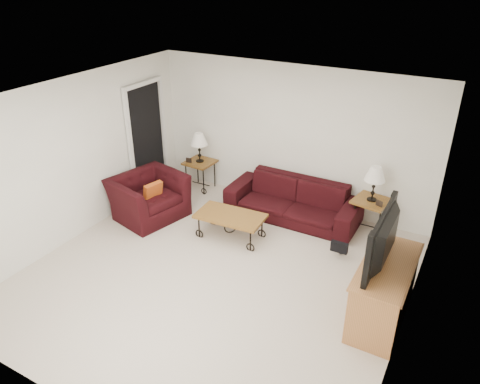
# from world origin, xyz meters

# --- Properties ---
(ground) EXTENTS (5.00, 5.00, 0.00)m
(ground) POSITION_xyz_m (0.00, 0.00, 0.00)
(ground) COLOR beige
(ground) RESTS_ON ground
(wall_back) EXTENTS (5.00, 0.02, 2.50)m
(wall_back) POSITION_xyz_m (0.00, 2.50, 1.25)
(wall_back) COLOR white
(wall_back) RESTS_ON ground
(wall_front) EXTENTS (5.00, 0.02, 2.50)m
(wall_front) POSITION_xyz_m (0.00, -2.50, 1.25)
(wall_front) COLOR white
(wall_front) RESTS_ON ground
(wall_left) EXTENTS (0.02, 5.00, 2.50)m
(wall_left) POSITION_xyz_m (-2.50, 0.00, 1.25)
(wall_left) COLOR white
(wall_left) RESTS_ON ground
(wall_right) EXTENTS (0.02, 5.00, 2.50)m
(wall_right) POSITION_xyz_m (2.50, 0.00, 1.25)
(wall_right) COLOR white
(wall_right) RESTS_ON ground
(ceiling) EXTENTS (5.00, 5.00, 0.00)m
(ceiling) POSITION_xyz_m (0.00, 0.00, 2.50)
(ceiling) COLOR white
(ceiling) RESTS_ON wall_back
(doorway) EXTENTS (0.08, 0.94, 2.04)m
(doorway) POSITION_xyz_m (-2.47, 1.65, 1.02)
(doorway) COLOR black
(doorway) RESTS_ON ground
(sofa) EXTENTS (2.25, 0.88, 0.66)m
(sofa) POSITION_xyz_m (0.29, 2.02, 0.33)
(sofa) COLOR black
(sofa) RESTS_ON ground
(side_table_left) EXTENTS (0.54, 0.54, 0.56)m
(side_table_left) POSITION_xyz_m (-1.70, 2.20, 0.28)
(side_table_left) COLOR #966326
(side_table_left) RESTS_ON ground
(side_table_right) EXTENTS (0.61, 0.61, 0.57)m
(side_table_right) POSITION_xyz_m (1.56, 2.20, 0.29)
(side_table_right) COLOR #966326
(side_table_right) RESTS_ON ground
(lamp_left) EXTENTS (0.33, 0.33, 0.56)m
(lamp_left) POSITION_xyz_m (-1.70, 2.20, 0.84)
(lamp_left) COLOR black
(lamp_left) RESTS_ON side_table_left
(lamp_right) EXTENTS (0.38, 0.38, 0.57)m
(lamp_right) POSITION_xyz_m (1.56, 2.20, 0.86)
(lamp_right) COLOR black
(lamp_right) RESTS_ON side_table_right
(photo_frame_left) EXTENTS (0.11, 0.03, 0.09)m
(photo_frame_left) POSITION_xyz_m (-1.85, 2.05, 0.61)
(photo_frame_left) COLOR black
(photo_frame_left) RESTS_ON side_table_left
(photo_frame_right) EXTENTS (0.11, 0.06, 0.10)m
(photo_frame_right) POSITION_xyz_m (1.71, 2.05, 0.62)
(photo_frame_right) COLOR black
(photo_frame_right) RESTS_ON side_table_right
(coffee_table) EXTENTS (1.10, 0.64, 0.40)m
(coffee_table) POSITION_xyz_m (-0.32, 0.96, 0.20)
(coffee_table) COLOR #966326
(coffee_table) RESTS_ON ground
(armchair) EXTENTS (1.23, 1.34, 0.74)m
(armchair) POSITION_xyz_m (-1.88, 0.87, 0.37)
(armchair) COLOR black
(armchair) RESTS_ON ground
(throw_pillow) EXTENTS (0.16, 0.34, 0.33)m
(throw_pillow) POSITION_xyz_m (-1.73, 0.82, 0.52)
(throw_pillow) COLOR #B55F17
(throw_pillow) RESTS_ON armchair
(tv_stand) EXTENTS (0.55, 1.31, 0.79)m
(tv_stand) POSITION_xyz_m (2.23, 0.26, 0.39)
(tv_stand) COLOR #BC7445
(tv_stand) RESTS_ON ground
(television) EXTENTS (0.15, 1.18, 0.68)m
(television) POSITION_xyz_m (2.21, 0.26, 1.13)
(television) COLOR black
(television) RESTS_ON tv_stand
(backpack) EXTENTS (0.45, 0.39, 0.50)m
(backpack) POSITION_xyz_m (1.39, 1.34, 0.25)
(backpack) COLOR black
(backpack) RESTS_ON ground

